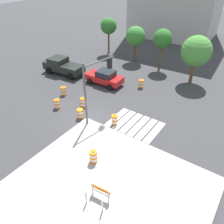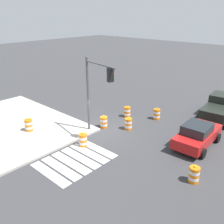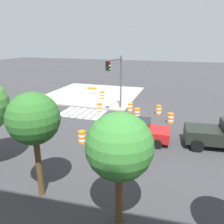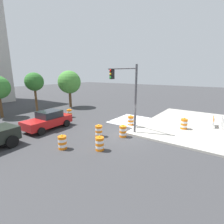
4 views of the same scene
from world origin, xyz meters
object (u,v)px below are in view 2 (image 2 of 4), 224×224
traffic_barrel_crosswalk_end (104,122)px  traffic_barrel_lane_center (194,175)px  traffic_barrel_near_corner (157,114)px  traffic_light_pole (97,85)px  traffic_barrel_on_sidewalk (29,125)px  sports_car (197,135)px  traffic_barrel_far_curb (128,124)px  pickup_truck (221,107)px  traffic_barrel_median_near (127,112)px  traffic_barrel_median_far (83,140)px

traffic_barrel_crosswalk_end → traffic_barrel_lane_center: size_ratio=1.00×
traffic_barrel_near_corner → traffic_light_pole: size_ratio=0.19×
traffic_barrel_on_sidewalk → sports_car: bearing=122.8°
traffic_barrel_far_curb → traffic_barrel_on_sidewalk: (5.46, -5.22, 0.15)m
pickup_truck → traffic_barrel_near_corner: (3.97, -3.82, -0.52)m
traffic_barrel_crosswalk_end → sports_car: bearing=108.3°
traffic_barrel_crosswalk_end → pickup_truck: bearing=143.9°
traffic_barrel_median_near → traffic_barrel_lane_center: size_ratio=1.00×
traffic_light_pole → traffic_barrel_on_sidewalk: bearing=-54.6°
sports_car → traffic_barrel_far_curb: bearing=-77.1°
traffic_barrel_near_corner → traffic_barrel_crosswalk_end: size_ratio=1.00×
pickup_truck → traffic_barrel_far_curb: 8.37m
traffic_barrel_lane_center → traffic_light_pole: (-0.29, -7.58, 3.46)m
traffic_barrel_crosswalk_end → traffic_barrel_median_near: (-2.92, -0.01, 0.00)m
sports_car → traffic_barrel_far_curb: size_ratio=4.28×
sports_car → traffic_barrel_on_sidewalk: sports_car is taller
traffic_barrel_crosswalk_end → traffic_barrel_lane_center: bearing=78.7°
traffic_barrel_median_far → traffic_barrel_on_sidewalk: (1.35, -4.60, 0.15)m
traffic_barrel_on_sidewalk → traffic_light_pole: size_ratio=0.19×
traffic_barrel_lane_center → sports_car: bearing=-157.1°
traffic_barrel_near_corner → traffic_barrel_median_far: 7.36m
traffic_barrel_lane_center → traffic_barrel_crosswalk_end: bearing=-101.3°
traffic_barrel_near_corner → traffic_barrel_on_sidewalk: bearing=-33.7°
traffic_barrel_median_near → traffic_barrel_lane_center: (4.57, 8.28, 0.00)m
sports_car → traffic_barrel_lane_center: bearing=22.9°
traffic_barrel_lane_center → traffic_barrel_median_far: bearing=-79.0°
traffic_barrel_median_far → traffic_barrel_on_sidewalk: bearing=-73.6°
sports_car → traffic_barrel_on_sidewalk: size_ratio=4.28×
traffic_barrel_on_sidewalk → traffic_light_pole: traffic_light_pole is taller
pickup_truck → traffic_barrel_far_curb: size_ratio=5.20×
traffic_barrel_on_sidewalk → traffic_barrel_far_curb: bearing=136.3°
traffic_barrel_crosswalk_end → traffic_barrel_lane_center: 8.43m
traffic_barrel_near_corner → traffic_barrel_median_far: same height
pickup_truck → traffic_barrel_median_far: pickup_truck is taller
traffic_barrel_median_near → pickup_truck: bearing=131.3°
sports_car → pickup_truck: bearing=-173.6°
traffic_barrel_median_near → traffic_light_pole: size_ratio=0.19×
traffic_barrel_near_corner → traffic_barrel_on_sidewalk: traffic_barrel_on_sidewalk is taller
pickup_truck → traffic_barrel_crosswalk_end: 10.15m
traffic_barrel_far_curb → traffic_barrel_on_sidewalk: traffic_barrel_on_sidewalk is taller
traffic_barrel_crosswalk_end → traffic_barrel_median_far: (3.06, 1.00, 0.00)m
pickup_truck → traffic_barrel_median_near: size_ratio=5.20×
traffic_barrel_median_near → traffic_barrel_lane_center: 9.46m
sports_car → traffic_barrel_far_curb: 5.17m
traffic_barrel_far_curb → traffic_light_pole: traffic_light_pole is taller
traffic_light_pole → traffic_barrel_far_curb: bearing=158.9°
sports_car → traffic_light_pole: traffic_light_pole is taller
traffic_barrel_crosswalk_end → traffic_barrel_near_corner: bearing=152.9°
sports_car → traffic_barrel_on_sidewalk: 12.19m
traffic_barrel_median_far → traffic_barrel_on_sidewalk: size_ratio=1.00×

